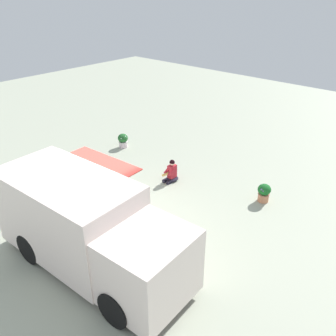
{
  "coord_description": "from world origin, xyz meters",
  "views": [
    {
      "loc": [
        5.92,
        7.45,
        6.75
      ],
      "look_at": [
        -2.68,
        -0.19,
        0.76
      ],
      "focal_mm": 38.42,
      "sensor_mm": 36.0,
      "label": 1
    }
  ],
  "objects_px": {
    "food_truck": "(88,230)",
    "person_customer": "(171,173)",
    "planter_flowering_near": "(123,140)",
    "planter_flowering_far": "(264,192)"
  },
  "relations": [
    {
      "from": "planter_flowering_far",
      "to": "person_customer",
      "type": "bearing_deg",
      "value": -72.78
    },
    {
      "from": "person_customer",
      "to": "planter_flowering_near",
      "type": "xyz_separation_m",
      "value": [
        -0.89,
        -3.7,
        0.02
      ]
    },
    {
      "from": "person_customer",
      "to": "planter_flowering_far",
      "type": "bearing_deg",
      "value": 107.22
    },
    {
      "from": "food_truck",
      "to": "person_customer",
      "type": "height_order",
      "value": "food_truck"
    },
    {
      "from": "food_truck",
      "to": "planter_flowering_far",
      "type": "height_order",
      "value": "food_truck"
    },
    {
      "from": "person_customer",
      "to": "planter_flowering_near",
      "type": "height_order",
      "value": "person_customer"
    },
    {
      "from": "food_truck",
      "to": "person_customer",
      "type": "bearing_deg",
      "value": -163.69
    },
    {
      "from": "person_customer",
      "to": "planter_flowering_near",
      "type": "relative_size",
      "value": 1.34
    },
    {
      "from": "planter_flowering_far",
      "to": "food_truck",
      "type": "bearing_deg",
      "value": -17.78
    },
    {
      "from": "planter_flowering_near",
      "to": "planter_flowering_far",
      "type": "height_order",
      "value": "planter_flowering_far"
    }
  ]
}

